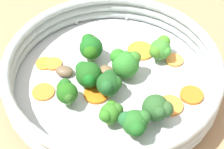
% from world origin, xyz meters
% --- Properties ---
extents(ground_plane, '(4.00, 4.00, 0.00)m').
position_xyz_m(ground_plane, '(0.00, 0.00, 0.00)').
color(ground_plane, '#9F7651').
extents(skillet, '(0.34, 0.34, 0.02)m').
position_xyz_m(skillet, '(0.00, 0.00, 0.01)').
color(skillet, '#B2B5B7').
rests_on(skillet, ground_plane).
extents(skillet_rim_wall, '(0.36, 0.36, 0.05)m').
position_xyz_m(skillet_rim_wall, '(0.00, 0.00, 0.04)').
color(skillet_rim_wall, '#AEB9B9').
rests_on(skillet_rim_wall, skillet).
extents(skillet_rivet_left, '(0.01, 0.01, 0.01)m').
position_xyz_m(skillet_rivet_left, '(-0.16, -0.00, 0.02)').
color(skillet_rivet_left, '#B4B2B4').
rests_on(skillet_rivet_left, skillet).
extents(skillet_rivet_right, '(0.01, 0.01, 0.01)m').
position_xyz_m(skillet_rivet_right, '(-0.13, -0.10, 0.02)').
color(skillet_rivet_right, '#B4B4B5').
rests_on(skillet_rivet_right, skillet).
extents(carrot_slice_0, '(0.04, 0.04, 0.01)m').
position_xyz_m(carrot_slice_0, '(-0.06, 0.10, 0.02)').
color(carrot_slice_0, '#F1923D').
rests_on(carrot_slice_0, skillet).
extents(carrot_slice_1, '(0.05, 0.05, 0.00)m').
position_xyz_m(carrot_slice_1, '(0.05, -0.11, 0.02)').
color(carrot_slice_1, orange).
rests_on(carrot_slice_1, skillet).
extents(carrot_slice_2, '(0.04, 0.04, 0.00)m').
position_xyz_m(carrot_slice_2, '(-0.02, -0.11, 0.02)').
color(carrot_slice_2, orange).
rests_on(carrot_slice_2, skillet).
extents(carrot_slice_3, '(0.07, 0.07, 0.00)m').
position_xyz_m(carrot_slice_3, '(-0.08, 0.04, 0.02)').
color(carrot_slice_3, orange).
rests_on(carrot_slice_3, skillet).
extents(carrot_slice_4, '(0.04, 0.04, 0.01)m').
position_xyz_m(carrot_slice_4, '(0.01, 0.13, 0.02)').
color(carrot_slice_4, orange).
rests_on(carrot_slice_4, skillet).
extents(carrot_slice_5, '(0.03, 0.03, 0.00)m').
position_xyz_m(carrot_slice_5, '(-0.02, -0.12, 0.02)').
color(carrot_slice_5, orange).
rests_on(carrot_slice_5, skillet).
extents(carrot_slice_6, '(0.05, 0.05, 0.00)m').
position_xyz_m(carrot_slice_6, '(0.04, 0.10, 0.02)').
color(carrot_slice_6, orange).
rests_on(carrot_slice_6, skillet).
extents(carrot_slice_7, '(0.05, 0.05, 0.01)m').
position_xyz_m(carrot_slice_7, '(0.04, -0.02, 0.02)').
color(carrot_slice_7, orange).
rests_on(carrot_slice_7, skillet).
extents(broccoli_floret_0, '(0.05, 0.04, 0.04)m').
position_xyz_m(broccoli_floret_0, '(-0.07, 0.07, 0.04)').
color(broccoli_floret_0, '#70945A').
rests_on(broccoli_floret_0, skillet).
extents(broccoli_floret_1, '(0.04, 0.03, 0.04)m').
position_xyz_m(broccoli_floret_1, '(0.08, 0.01, 0.04)').
color(broccoli_floret_1, '#8EAF5B').
rests_on(broccoli_floret_1, skillet).
extents(broccoli_floret_2, '(0.04, 0.05, 0.05)m').
position_xyz_m(broccoli_floret_2, '(0.07, 0.08, 0.04)').
color(broccoli_floret_2, '#7D9460').
rests_on(broccoli_floret_2, skillet).
extents(broccoli_floret_3, '(0.05, 0.04, 0.05)m').
position_xyz_m(broccoli_floret_3, '(0.03, -0.00, 0.05)').
color(broccoli_floret_3, '#6D9852').
rests_on(broccoli_floret_3, skillet).
extents(broccoli_floret_4, '(0.05, 0.05, 0.05)m').
position_xyz_m(broccoli_floret_4, '(-0.02, 0.02, 0.05)').
color(broccoli_floret_4, '#628848').
rests_on(broccoli_floret_4, skillet).
extents(broccoli_floret_5, '(0.04, 0.04, 0.04)m').
position_xyz_m(broccoli_floret_5, '(0.06, -0.06, 0.04)').
color(broccoli_floret_5, '#87B46E').
rests_on(broccoli_floret_5, skillet).
extents(broccoli_floret_6, '(0.05, 0.05, 0.05)m').
position_xyz_m(broccoli_floret_6, '(0.02, -0.04, 0.04)').
color(broccoli_floret_6, '#629445').
rests_on(broccoli_floret_6, skillet).
extents(broccoli_floret_7, '(0.04, 0.05, 0.05)m').
position_xyz_m(broccoli_floret_7, '(0.10, 0.05, 0.05)').
color(broccoli_floret_7, '#8DA763').
rests_on(broccoli_floret_7, skillet).
extents(broccoli_floret_8, '(0.05, 0.04, 0.05)m').
position_xyz_m(broccoli_floret_8, '(-0.04, -0.05, 0.05)').
color(broccoli_floret_8, '#83B167').
rests_on(broccoli_floret_8, skillet).
extents(mushroom_piece_0, '(0.04, 0.04, 0.01)m').
position_xyz_m(mushroom_piece_0, '(-0.08, -0.06, 0.02)').
color(mushroom_piece_0, brown).
rests_on(mushroom_piece_0, skillet).
extents(mushroom_piece_1, '(0.03, 0.03, 0.01)m').
position_xyz_m(mushroom_piece_1, '(-0.02, -0.01, 0.02)').
color(mushroom_piece_1, brown).
rests_on(mushroom_piece_1, skillet).
extents(mushroom_piece_2, '(0.03, 0.04, 0.01)m').
position_xyz_m(mushroom_piece_2, '(0.01, -0.01, 0.02)').
color(mushroom_piece_2, '#875C46').
rests_on(mushroom_piece_2, skillet).
extents(mushroom_piece_3, '(0.02, 0.03, 0.01)m').
position_xyz_m(mushroom_piece_3, '(-0.00, -0.08, 0.02)').
color(mushroom_piece_3, brown).
rests_on(mushroom_piece_3, skillet).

